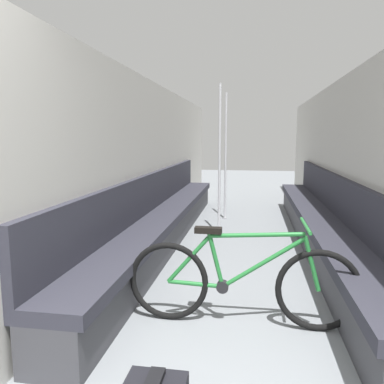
{
  "coord_description": "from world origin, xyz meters",
  "views": [
    {
      "loc": [
        0.14,
        -0.98,
        1.4
      ],
      "look_at": [
        -0.36,
        2.1,
        0.94
      ],
      "focal_mm": 35.0,
      "sensor_mm": 36.0,
      "label": 1
    }
  ],
  "objects_px": {
    "bench_seat_row_left": "(164,220)",
    "bicycle": "(241,282)",
    "bench_seat_row_right": "(322,226)",
    "grab_pole_near": "(226,159)",
    "grab_pole_far": "(220,163)"
  },
  "relations": [
    {
      "from": "bench_seat_row_right",
      "to": "grab_pole_near",
      "type": "height_order",
      "value": "grab_pole_near"
    },
    {
      "from": "bench_seat_row_left",
      "to": "grab_pole_far",
      "type": "height_order",
      "value": "grab_pole_far"
    },
    {
      "from": "bench_seat_row_right",
      "to": "grab_pole_near",
      "type": "xyz_separation_m",
      "value": [
        -1.34,
        1.57,
        0.74
      ]
    },
    {
      "from": "grab_pole_near",
      "to": "bench_seat_row_left",
      "type": "bearing_deg",
      "value": -114.09
    },
    {
      "from": "bench_seat_row_right",
      "to": "bicycle",
      "type": "bearing_deg",
      "value": -114.14
    },
    {
      "from": "bench_seat_row_left",
      "to": "bicycle",
      "type": "height_order",
      "value": "bench_seat_row_left"
    },
    {
      "from": "bench_seat_row_right",
      "to": "bench_seat_row_left",
      "type": "bearing_deg",
      "value": 180.0
    },
    {
      "from": "bench_seat_row_right",
      "to": "bicycle",
      "type": "xyz_separation_m",
      "value": [
        -0.95,
        -2.12,
        0.04
      ]
    },
    {
      "from": "grab_pole_far",
      "to": "bench_seat_row_right",
      "type": "bearing_deg",
      "value": -20.17
    },
    {
      "from": "bench_seat_row_left",
      "to": "bench_seat_row_right",
      "type": "height_order",
      "value": "same"
    },
    {
      "from": "bench_seat_row_left",
      "to": "grab_pole_far",
      "type": "xyz_separation_m",
      "value": [
        0.7,
        0.49,
        0.74
      ]
    },
    {
      "from": "bicycle",
      "to": "bench_seat_row_right",
      "type": "bearing_deg",
      "value": 77.16
    },
    {
      "from": "bench_seat_row_left",
      "to": "grab_pole_near",
      "type": "height_order",
      "value": "grab_pole_near"
    },
    {
      "from": "grab_pole_near",
      "to": "grab_pole_far",
      "type": "relative_size",
      "value": 1.0
    },
    {
      "from": "grab_pole_far",
      "to": "grab_pole_near",
      "type": "bearing_deg",
      "value": 89.63
    }
  ]
}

